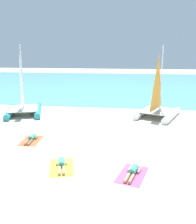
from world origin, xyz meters
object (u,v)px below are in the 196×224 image
sunbather_center_left (31,138)px  sailboat_white (158,107)px  sunbather_center_right (62,164)px  sunbather_rightmost (133,171)px  towel_center_left (31,141)px  towel_center_right (62,167)px  towel_rightmost (132,175)px  sailboat_teal (24,104)px

sunbather_center_left → sailboat_white: bearing=35.2°
sunbather_center_right → sunbather_rightmost: size_ratio=1.00×
towel_center_left → towel_center_right: 4.20m
towel_center_right → sunbather_center_right: (-0.02, 0.06, 0.13)m
sunbather_rightmost → sailboat_white: bearing=93.7°
towel_center_right → towel_rightmost: bearing=-4.8°
towel_rightmost → sunbather_center_left: bearing=150.5°
sailboat_teal → towel_center_right: 11.02m
towel_center_right → sunbather_rightmost: sunbather_rightmost is taller
sailboat_white → sunbather_rightmost: sailboat_white is taller
sailboat_white → sunbather_center_right: size_ratio=3.74×
towel_center_left → sunbather_center_left: 0.14m
sailboat_white → towel_rightmost: 10.45m
sunbather_rightmost → towel_rightmost: bearing=-90.0°
towel_center_right → towel_rightmost: same height
sunbather_center_right → sunbather_rightmost: 3.31m
sailboat_white → sunbather_center_right: sailboat_white is taller
sunbather_center_left → sunbather_rightmost: bearing=-33.5°
sailboat_white → towel_rightmost: bearing=-79.0°
sailboat_white → sunbather_rightmost: (-2.03, -10.14, -0.73)m
sunbather_center_left → towel_rightmost: 6.99m
sailboat_white → sunbather_rightmost: bearing=-79.0°
towel_center_left → sunbather_center_left: size_ratio=1.21×
towel_center_left → towel_center_right: (2.82, -3.11, 0.00)m
towel_center_right → sunbather_rightmost: (3.28, -0.21, 0.13)m
sunbather_center_right → towel_center_right: bearing=-90.0°
towel_center_right → sunbather_center_right: sunbather_center_right is taller
towel_rightmost → sailboat_white: bearing=78.7°
towel_center_left → towel_rightmost: bearing=-29.1°
sailboat_teal → sunbather_center_right: 10.94m
sailboat_white → sailboat_teal: 11.37m
towel_center_left → sunbather_center_left: (-0.01, 0.07, 0.13)m
sunbather_center_left → towel_rightmost: sunbather_center_left is taller
sailboat_teal → sunbather_center_right: size_ratio=3.78×
sunbather_center_left → towel_center_right: size_ratio=0.82×
towel_center_left → sunbather_rightmost: 6.94m
sailboat_teal → sunbather_center_left: bearing=-81.7°
towel_rightmost → towel_center_right: bearing=175.2°
sunbather_center_right → towel_center_left: bearing=116.8°
sailboat_white → towel_center_right: 11.30m
towel_rightmost → sailboat_teal: bearing=134.5°
towel_center_right → sailboat_teal: bearing=123.3°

